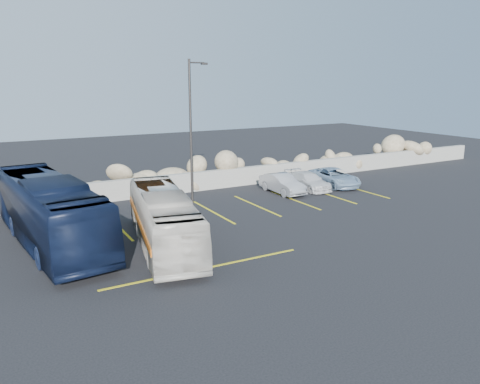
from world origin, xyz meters
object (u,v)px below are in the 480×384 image
vintage_bus (164,219)px  car_c (308,181)px  tour_coach (49,211)px  car_d (334,177)px  lamppost (192,127)px  car_b (282,184)px

vintage_bus → car_c: 13.15m
tour_coach → car_c: bearing=3.9°
car_c → car_d: 2.12m
vintage_bus → car_d: size_ratio=2.05×
car_c → car_d: bearing=0.6°
vintage_bus → car_c: vintage_bus is taller
vintage_bus → lamppost: bearing=68.2°
lamppost → tour_coach: bearing=-156.5°
tour_coach → car_b: tour_coach is taller
lamppost → car_d: lamppost is taller
car_c → car_d: car_d is taller
lamppost → tour_coach: size_ratio=0.77×
vintage_bus → tour_coach: size_ratio=0.82×
tour_coach → car_d: 18.37m
lamppost → car_d: bearing=-3.6°
tour_coach → car_d: (18.11, 2.94, -0.88)m
car_b → car_d: 4.19m
car_b → car_c: 2.07m
car_d → vintage_bus: bearing=-153.9°
car_c → tour_coach: bearing=-168.3°
car_b → car_d: (4.19, 0.06, -0.02)m
car_c → lamppost: bearing=176.7°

